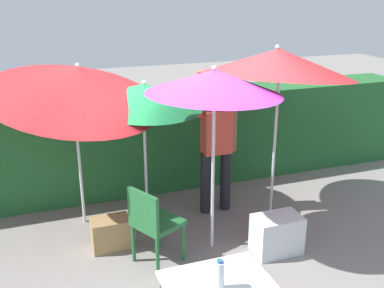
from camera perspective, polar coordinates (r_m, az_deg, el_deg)
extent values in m
plane|color=gray|center=(5.46, 1.08, -11.95)|extent=(24.00, 24.00, 0.00)
cube|color=#23602D|center=(6.65, -4.08, 0.45)|extent=(8.00, 0.70, 1.38)
cylinder|color=silver|center=(5.75, -5.89, -2.20)|extent=(0.04, 0.04, 1.47)
cone|color=green|center=(5.50, -6.12, 6.23)|extent=(1.48, 1.48, 0.42)
sphere|color=silver|center=(5.47, -6.09, 7.75)|extent=(0.05, 0.05, 0.05)
cylinder|color=silver|center=(4.94, 2.65, -3.86)|extent=(0.04, 0.04, 1.79)
cone|color=purple|center=(4.63, 2.81, 7.83)|extent=(1.43, 1.43, 0.31)
sphere|color=silver|center=(4.61, 2.81, 9.60)|extent=(0.05, 0.05, 0.05)
cylinder|color=silver|center=(5.65, -14.00, -2.34)|extent=(0.04, 0.04, 1.61)
cone|color=red|center=(5.40, -14.48, 7.49)|extent=(2.17, 2.11, 1.06)
sphere|color=silver|center=(5.40, -14.29, 9.62)|extent=(0.05, 0.05, 0.05)
cylinder|color=silver|center=(5.79, 10.35, -0.43)|extent=(0.04, 0.04, 1.81)
cone|color=red|center=(5.53, 10.82, 10.07)|extent=(1.91, 1.89, 0.65)
sphere|color=silver|center=(5.51, 10.73, 11.96)|extent=(0.05, 0.05, 0.05)
cylinder|color=black|center=(5.90, 1.74, -4.96)|extent=(0.14, 0.14, 0.82)
cylinder|color=black|center=(6.00, 4.24, -4.58)|extent=(0.14, 0.14, 0.82)
cube|color=#E04C38|center=(5.70, 3.12, 1.57)|extent=(0.36, 0.22, 0.56)
sphere|color=#8C6647|center=(5.59, 3.20, 5.38)|extent=(0.22, 0.22, 0.22)
cylinder|color=#E04C38|center=(5.48, 0.98, 6.30)|extent=(0.09, 0.09, 0.56)
cylinder|color=#8C6647|center=(5.79, 5.22, 1.61)|extent=(0.09, 0.09, 0.52)
cylinder|color=#236633|center=(4.99, -1.10, -12.29)|extent=(0.04, 0.04, 0.44)
cylinder|color=#236633|center=(5.23, -4.15, -10.77)|extent=(0.04, 0.04, 0.44)
cylinder|color=#236633|center=(4.77, -4.36, -14.02)|extent=(0.04, 0.04, 0.44)
cylinder|color=#236633|center=(5.02, -7.39, -12.31)|extent=(0.04, 0.04, 0.44)
cube|color=#236633|center=(4.87, -4.32, -9.87)|extent=(0.59, 0.59, 0.05)
cube|color=#236633|center=(4.65, -6.22, -8.30)|extent=(0.24, 0.41, 0.40)
cube|color=silver|center=(5.22, 10.65, -11.14)|extent=(0.53, 0.34, 0.44)
cube|color=#9E7A4C|center=(5.31, -10.19, -11.03)|extent=(0.43, 0.28, 0.36)
cube|color=silver|center=(3.51, 3.33, -17.25)|extent=(0.80, 0.60, 0.03)
cylinder|color=silver|center=(3.39, 3.48, -16.24)|extent=(0.07, 0.07, 0.22)
cylinder|color=#2D60B7|center=(3.32, 3.53, -14.55)|extent=(0.04, 0.04, 0.02)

